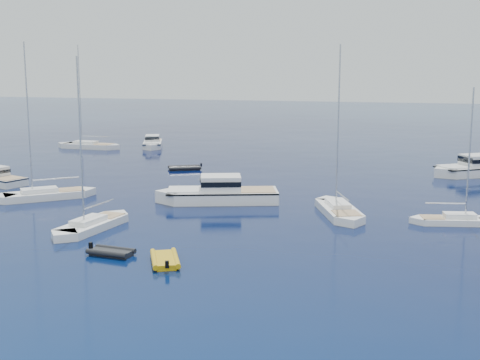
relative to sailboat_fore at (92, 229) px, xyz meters
name	(u,v)px	position (x,y,z in m)	size (l,w,h in m)	color
ground	(85,294)	(6.68, -13.16, 0.00)	(400.00, 400.00, 0.00)	navy
motor_cruiser_centre	(218,202)	(6.62, 12.42, 0.00)	(3.81, 12.46, 3.27)	white
motor_cruiser_distant	(475,175)	(31.51, 34.76, 0.00)	(3.65, 11.94, 3.13)	white
motor_cruiser_horizon	(153,147)	(-15.76, 48.96, 0.00)	(2.86, 9.36, 2.46)	silver
sailboat_fore	(92,229)	(0.00, 0.00, 0.00)	(2.48, 9.53, 14.01)	white
sailboat_mid_r	(339,214)	(18.28, 10.32, 0.00)	(2.68, 10.30, 15.15)	white
sailboat_mid_l	(44,199)	(-10.17, 9.31, 0.00)	(2.75, 10.57, 15.54)	white
sailboat_centre	(455,224)	(27.89, 9.51, 0.00)	(2.04, 7.84, 11.53)	white
sailboat_far_l	(89,148)	(-24.91, 45.00, 0.00)	(2.93, 11.26, 16.55)	silver
tender_yellow	(165,263)	(8.87, -6.54, 0.00)	(2.14, 3.95, 0.95)	#C99E0B
tender_grey_near	(111,255)	(4.68, -5.94, 0.00)	(1.83, 3.27, 0.95)	black
tender_grey_far	(184,170)	(-3.13, 29.45, 0.00)	(2.26, 4.21, 0.95)	black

